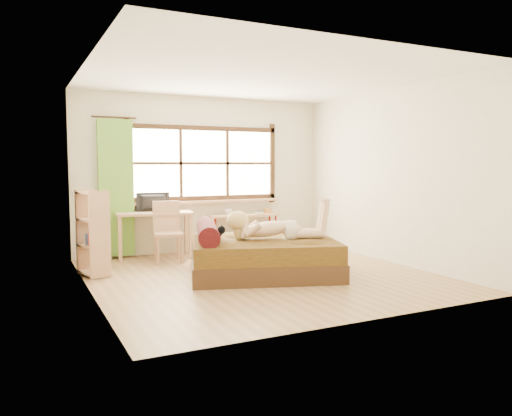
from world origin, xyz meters
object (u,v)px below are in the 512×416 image
desk (154,218)px  pipe_shelf (244,223)px  kitten (212,233)px  chair (167,228)px  bookshelf (93,233)px  woman (275,218)px  bed (260,255)px

desk → pipe_shelf: (1.68, 0.12, -0.19)m
kitten → chair: bearing=117.0°
desk → bookshelf: size_ratio=1.09×
woman → kitten: woman is taller
bed → woman: 0.56m
desk → pipe_shelf: desk is taller
pipe_shelf → bookshelf: bearing=-157.2°
woman → kitten: size_ratio=4.67×
bed → chair: size_ratio=2.51×
bed → kitten: 0.76m
chair → pipe_shelf: chair is taller
kitten → woman: bearing=8.6°
woman → pipe_shelf: bearing=95.3°
chair → kitten: bearing=-72.9°
woman → kitten: (-0.87, 0.15, -0.18)m
woman → pipe_shelf: size_ratio=1.08×
chair → bookshelf: size_ratio=0.81×
chair → desk: bearing=115.7°
bookshelf → chair: bearing=11.8°
bed → bookshelf: size_ratio=2.03×
bed → kitten: size_ratio=8.01×
woman → kitten: 0.90m
chair → pipe_shelf: bearing=25.7°
chair → bookshelf: (-1.21, -0.58, 0.07)m
bed → woman: woman is taller
woman → desk: woman is taller
bed → kitten: (-0.67, 0.08, 0.35)m
bed → desk: 2.15m
desk → pipe_shelf: 1.69m
woman → desk: (-1.20, 1.93, -0.14)m
chair → bookshelf: bearing=-146.0°
desk → pipe_shelf: bearing=12.6°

